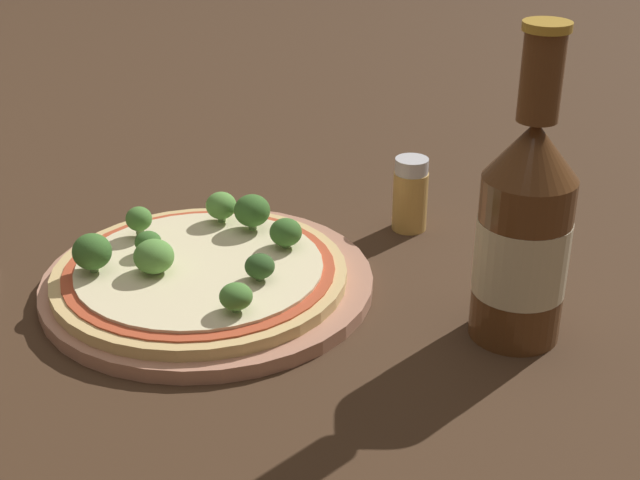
{
  "coord_description": "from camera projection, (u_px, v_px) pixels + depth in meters",
  "views": [
    {
      "loc": [
        -0.15,
        -0.66,
        0.37
      ],
      "look_at": [
        0.08,
        -0.09,
        0.06
      ],
      "focal_mm": 50.0,
      "sensor_mm": 36.0,
      "label": 1
    }
  ],
  "objects": [
    {
      "name": "broccoli_floret_2",
      "position": [
        221.0,
        206.0,
        0.8
      ],
      "size": [
        0.03,
        0.03,
        0.03
      ],
      "color": "#6B8E51",
      "rests_on": "pizza"
    },
    {
      "name": "ground_plane",
      "position": [
        202.0,
        276.0,
        0.77
      ],
      "size": [
        3.0,
        3.0,
        0.0
      ],
      "primitive_type": "plane",
      "color": "#3D2819"
    },
    {
      "name": "broccoli_floret_5",
      "position": [
        148.0,
        242.0,
        0.74
      ],
      "size": [
        0.02,
        0.02,
        0.02
      ],
      "color": "#6B8E51",
      "rests_on": "pizza"
    },
    {
      "name": "broccoli_floret_6",
      "position": [
        252.0,
        211.0,
        0.78
      ],
      "size": [
        0.03,
        0.03,
        0.03
      ],
      "color": "#6B8E51",
      "rests_on": "pizza"
    },
    {
      "name": "broccoli_floret_8",
      "position": [
        154.0,
        257.0,
        0.71
      ],
      "size": [
        0.03,
        0.03,
        0.03
      ],
      "color": "#6B8E51",
      "rests_on": "pizza"
    },
    {
      "name": "broccoli_floret_1",
      "position": [
        240.0,
        296.0,
        0.66
      ],
      "size": [
        0.03,
        0.03,
        0.02
      ],
      "color": "#6B8E51",
      "rests_on": "pizza"
    },
    {
      "name": "pepper_shaker",
      "position": [
        410.0,
        195.0,
        0.83
      ],
      "size": [
        0.03,
        0.03,
        0.07
      ],
      "color": "tan",
      "rests_on": "ground_plane"
    },
    {
      "name": "beer_bottle",
      "position": [
        524.0,
        231.0,
        0.65
      ],
      "size": [
        0.07,
        0.07,
        0.24
      ],
      "color": "#563319",
      "rests_on": "ground_plane"
    },
    {
      "name": "broccoli_floret_4",
      "position": [
        260.0,
        266.0,
        0.7
      ],
      "size": [
        0.02,
        0.02,
        0.02
      ],
      "color": "#6B8E51",
      "rests_on": "pizza"
    },
    {
      "name": "pizza",
      "position": [
        200.0,
        272.0,
        0.73
      ],
      "size": [
        0.24,
        0.24,
        0.01
      ],
      "color": "tan",
      "rests_on": "plate"
    },
    {
      "name": "plate",
      "position": [
        204.0,
        283.0,
        0.74
      ],
      "size": [
        0.28,
        0.28,
        0.01
      ],
      "color": "tan",
      "rests_on": "ground_plane"
    },
    {
      "name": "broccoli_floret_3",
      "position": [
        286.0,
        232.0,
        0.75
      ],
      "size": [
        0.03,
        0.03,
        0.03
      ],
      "color": "#6B8E51",
      "rests_on": "pizza"
    },
    {
      "name": "broccoli_floret_0",
      "position": [
        139.0,
        219.0,
        0.77
      ],
      "size": [
        0.02,
        0.02,
        0.03
      ],
      "color": "#6B8E51",
      "rests_on": "pizza"
    },
    {
      "name": "broccoli_floret_7",
      "position": [
        92.0,
        252.0,
        0.71
      ],
      "size": [
        0.03,
        0.03,
        0.03
      ],
      "color": "#6B8E51",
      "rests_on": "pizza"
    }
  ]
}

